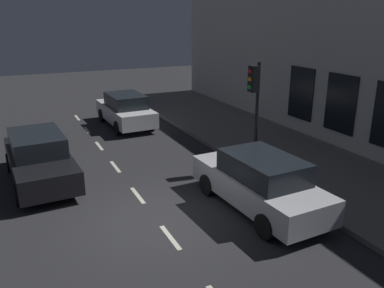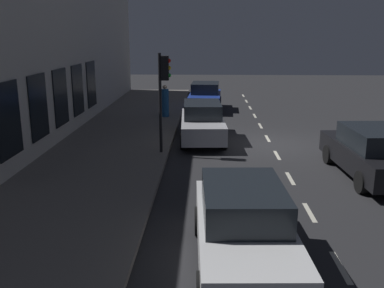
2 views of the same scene
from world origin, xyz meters
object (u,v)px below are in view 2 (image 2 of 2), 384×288
Objects in this scene: traffic_light at (164,80)px; parked_car_0 at (202,122)px; parked_car_1 at (205,97)px; pedestrian_0 at (165,102)px; parked_car_3 at (371,153)px; parked_car_2 at (243,227)px.

traffic_light is 0.78× the size of parked_car_0.
parked_car_1 is 3.57m from pedestrian_0.
pedestrian_0 is at bearing -84.61° from traffic_light.
parked_car_1 is 13.05m from parked_car_3.
parked_car_0 is at bearing -87.15° from parked_car_2.
pedestrian_0 is (2.90, -14.43, 0.11)m from parked_car_2.
parked_car_1 is 17.36m from parked_car_2.
traffic_light is at bearing 58.39° from parked_car_0.
parked_car_1 and parked_car_2 have the same top height.
parked_car_1 and parked_car_3 have the same top height.
parked_car_1 is at bearing -93.33° from parked_car_0.
traffic_light is 7.18m from pedestrian_0.
parked_car_0 is (-1.34, -2.44, -1.97)m from traffic_light.
parked_car_0 is at bearing -118.81° from traffic_light.
traffic_light is at bearing -171.82° from pedestrian_0.
parked_car_1 is (-0.07, -7.37, -0.00)m from parked_car_0.
traffic_light reaches higher than parked_car_1.
pedestrian_0 reaches higher than parked_car_0.
parked_car_0 is 2.76× the size of pedestrian_0.
parked_car_2 is 0.93× the size of parked_car_3.
traffic_light is at bearing -75.74° from parked_car_2.
traffic_light reaches higher than pedestrian_0.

